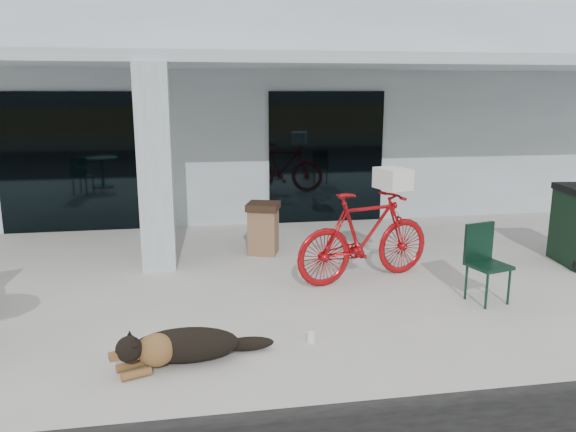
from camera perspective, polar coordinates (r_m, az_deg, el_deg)
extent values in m
plane|color=beige|center=(6.96, -1.20, -10.32)|extent=(80.00, 80.00, 0.00)
cube|color=silver|center=(14.88, -6.17, 10.78)|extent=(22.00, 7.00, 4.50)
cube|color=black|center=(11.63, -20.92, 5.07)|extent=(2.80, 0.06, 2.70)
cube|color=black|center=(11.73, 3.90, 5.93)|extent=(2.40, 0.06, 2.70)
cube|color=silver|center=(8.74, -13.34, 4.70)|extent=(0.50, 0.50, 3.12)
cube|color=silver|center=(10.00, -4.45, 15.44)|extent=(22.00, 2.80, 0.18)
imported|color=#A10D11|center=(8.18, 7.83, -2.04)|extent=(2.28, 1.20, 1.32)
cube|color=white|center=(8.27, 10.61, 3.75)|extent=(0.50, 0.59, 0.30)
cylinder|color=white|center=(6.34, 2.36, -12.18)|extent=(0.09, 0.09, 0.11)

